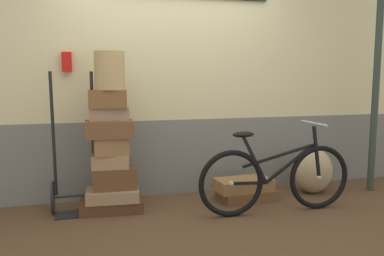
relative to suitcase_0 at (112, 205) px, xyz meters
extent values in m
cube|color=#513823|center=(0.72, -0.34, -0.09)|extent=(9.02, 5.20, 0.06)
cube|color=slate|center=(0.72, 0.51, 0.38)|extent=(7.02, 0.20, 0.88)
cube|color=beige|center=(0.72, 0.51, 1.92)|extent=(7.02, 0.20, 2.19)
cube|color=red|center=(-0.40, 0.37, 1.47)|extent=(0.10, 0.08, 0.20)
cylinder|color=#2D382D|center=(3.09, -0.09, 1.48)|extent=(0.08, 0.08, 3.07)
cube|color=#4C2D19|center=(0.00, 0.00, 0.00)|extent=(0.65, 0.42, 0.12)
cube|color=#937051|center=(0.01, -0.04, 0.12)|extent=(0.55, 0.37, 0.12)
cube|color=brown|center=(0.04, -0.01, 0.29)|extent=(0.45, 0.28, 0.22)
cube|color=#9E754C|center=(0.00, -0.02, 0.46)|extent=(0.39, 0.26, 0.14)
cube|color=olive|center=(0.01, -0.04, 0.62)|extent=(0.34, 0.22, 0.17)
cube|color=brown|center=(0.00, -0.02, 0.79)|extent=(0.48, 0.31, 0.17)
cube|color=#937051|center=(0.00, 0.01, 0.94)|extent=(0.39, 0.24, 0.13)
cube|color=brown|center=(-0.01, -0.03, 1.09)|extent=(0.39, 0.26, 0.18)
cube|color=brown|center=(1.49, -0.03, 0.00)|extent=(0.65, 0.41, 0.11)
cube|color=olive|center=(1.45, -0.04, 0.12)|extent=(0.64, 0.37, 0.13)
cylinder|color=tan|center=(0.01, -0.02, 1.37)|extent=(0.30, 0.30, 0.38)
torus|color=black|center=(-0.57, 0.06, 0.11)|extent=(0.03, 0.33, 0.33)
torus|color=black|center=(-0.13, 0.06, 0.11)|extent=(0.03, 0.33, 0.33)
cylinder|color=black|center=(-0.35, 0.06, 0.11)|extent=(0.44, 0.02, 0.02)
cylinder|color=black|center=(-0.54, 0.06, 0.74)|extent=(0.03, 0.18, 1.25)
cylinder|color=black|center=(-0.16, 0.06, 0.74)|extent=(0.03, 0.18, 1.25)
cube|color=black|center=(-0.35, -0.05, -0.05)|extent=(0.40, 0.22, 0.02)
ellipsoid|color=tan|center=(2.36, 0.01, 0.21)|extent=(0.46, 0.39, 0.53)
torus|color=black|center=(1.12, -0.50, 0.27)|extent=(0.67, 0.07, 0.67)
sphere|color=#B2B2B7|center=(1.12, -0.50, 0.27)|extent=(0.05, 0.05, 0.05)
torus|color=black|center=(2.09, -0.52, 0.27)|extent=(0.67, 0.07, 0.67)
sphere|color=#B2B2B7|center=(2.09, -0.52, 0.27)|extent=(0.05, 0.05, 0.05)
cube|color=black|center=(1.75, -0.51, 0.44)|extent=(0.53, 0.04, 0.39)
cube|color=black|center=(1.36, -0.51, 0.50)|extent=(0.28, 0.03, 0.49)
cube|color=black|center=(1.30, -0.51, 0.27)|extent=(0.37, 0.04, 0.04)
cube|color=black|center=(1.62, -0.51, 0.53)|extent=(0.77, 0.04, 0.21)
cube|color=black|center=(2.05, -0.52, 0.54)|extent=(0.11, 0.03, 0.54)
ellipsoid|color=black|center=(1.24, -0.50, 0.76)|extent=(0.22, 0.09, 0.06)
cylinder|color=#A5A5AD|center=(2.00, -0.52, 0.84)|extent=(0.03, 0.46, 0.02)
camera|label=1|loc=(-0.28, -4.05, 1.30)|focal=37.26mm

